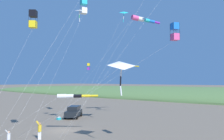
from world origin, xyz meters
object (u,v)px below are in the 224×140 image
(kite_delta_yellow_midlevel, at_px, (79,11))
(kite_box_blue_topmost, at_px, (174,32))
(kite_box_green_low_center, at_px, (33,19))
(person_child_green_jacket, at_px, (9,138))
(kite_delta_checkered_midright, at_px, (124,13))
(parked_car, at_px, (74,112))
(kite_delta_striped_overhead, at_px, (122,66))
(cooler_box, at_px, (59,118))
(kite_box_long_streamer_left, at_px, (88,67))
(kite_windsock_magenta_far_left, at_px, (72,96))
(kite_windsock_small_distant, at_px, (142,19))
(kite_box_teal_far_right, at_px, (84,6))
(person_adult_flyer, at_px, (40,129))
(kite_windsock_white_trailing, at_px, (127,66))

(kite_delta_yellow_midlevel, distance_m, kite_box_blue_topmost, 14.19)
(kite_box_green_low_center, xyz_separation_m, kite_delta_yellow_midlevel, (-6.59, -0.17, 2.50))
(person_child_green_jacket, bearing_deg, kite_delta_checkered_midright, -179.01)
(parked_car, bearing_deg, kite_delta_checkered_midright, 126.71)
(kite_box_green_low_center, bearing_deg, kite_delta_striped_overhead, 108.85)
(cooler_box, bearing_deg, kite_box_long_streamer_left, -166.90)
(kite_delta_yellow_midlevel, xyz_separation_m, kite_windsock_magenta_far_left, (1.62, 0.54, -10.31))
(kite_windsock_small_distant, bearing_deg, kite_windsock_magenta_far_left, -9.41)
(parked_car, distance_m, kite_delta_yellow_midlevel, 16.52)
(kite_box_teal_far_right, bearing_deg, person_child_green_jacket, 12.88)
(kite_delta_checkered_midright, bearing_deg, kite_delta_yellow_midlevel, 3.27)
(kite_delta_striped_overhead, xyz_separation_m, kite_windsock_magenta_far_left, (-2.06, -8.15, -3.03))
(kite_box_teal_far_right, bearing_deg, kite_delta_checkered_midright, 159.42)
(person_adult_flyer, xyz_separation_m, kite_windsock_white_trailing, (-17.77, -0.62, 7.47))
(kite_windsock_small_distant, xyz_separation_m, kite_box_teal_far_right, (7.12, -5.88, 1.31))
(person_adult_flyer, bearing_deg, kite_delta_striped_overhead, 100.41)
(person_adult_flyer, distance_m, kite_box_green_low_center, 11.07)
(parked_car, distance_m, kite_box_teal_far_right, 16.58)
(cooler_box, relative_size, kite_windsock_magenta_far_left, 0.07)
(person_adult_flyer, height_order, kite_box_blue_topmost, kite_box_blue_topmost)
(kite_delta_striped_overhead, bearing_deg, kite_windsock_magenta_far_left, -104.20)
(kite_box_teal_far_right, bearing_deg, kite_windsock_white_trailing, 164.38)
(person_child_green_jacket, relative_size, kite_windsock_small_distant, 0.10)
(kite_box_teal_far_right, bearing_deg, kite_box_green_low_center, 17.44)
(kite_box_long_streamer_left, bearing_deg, kite_box_green_low_center, 27.38)
(kite_windsock_magenta_far_left, distance_m, kite_delta_checkered_midright, 18.14)
(kite_box_blue_topmost, bearing_deg, parked_car, -113.99)
(parked_car, relative_size, kite_windsock_small_distant, 0.29)
(kite_delta_striped_overhead, relative_size, kite_windsock_magenta_far_left, 1.37)
(cooler_box, xyz_separation_m, kite_windsock_small_distant, (-7.86, 10.25, 15.41))
(kite_box_long_streamer_left, xyz_separation_m, kite_windsock_magenta_far_left, (14.02, 10.20, -4.46))
(person_child_green_jacket, height_order, kite_windsock_white_trailing, kite_windsock_white_trailing)
(kite_delta_yellow_midlevel, bearing_deg, person_child_green_jacket, -1.93)
(person_adult_flyer, xyz_separation_m, kite_windsock_small_distant, (-16.60, 2.94, 14.59))
(kite_box_blue_topmost, relative_size, kite_box_teal_far_right, 0.88)
(person_adult_flyer, distance_m, kite_box_teal_far_right, 18.74)
(person_adult_flyer, xyz_separation_m, kite_box_teal_far_right, (-9.48, -2.94, 15.90))
(kite_box_long_streamer_left, bearing_deg, person_child_green_jacket, 24.06)
(parked_car, height_order, kite_delta_yellow_midlevel, kite_delta_yellow_midlevel)
(kite_box_green_low_center, relative_size, kite_windsock_small_distant, 0.80)
(kite_delta_yellow_midlevel, height_order, kite_windsock_white_trailing, kite_delta_yellow_midlevel)
(person_child_green_jacket, distance_m, kite_delta_yellow_midlevel, 16.14)
(kite_box_green_low_center, distance_m, kite_windsock_white_trailing, 19.39)
(kite_delta_checkered_midright, bearing_deg, kite_box_long_streamer_left, -98.76)
(parked_car, relative_size, kite_windsock_white_trailing, 0.44)
(person_child_green_jacket, distance_m, kite_box_teal_far_right, 20.71)
(parked_car, xyz_separation_m, kite_box_blue_topmost, (8.99, 20.19, 8.79))
(person_adult_flyer, bearing_deg, kite_box_long_streamer_left, -152.06)
(cooler_box, height_order, person_child_green_jacket, person_child_green_jacket)
(kite_box_teal_far_right, bearing_deg, cooler_box, -80.47)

